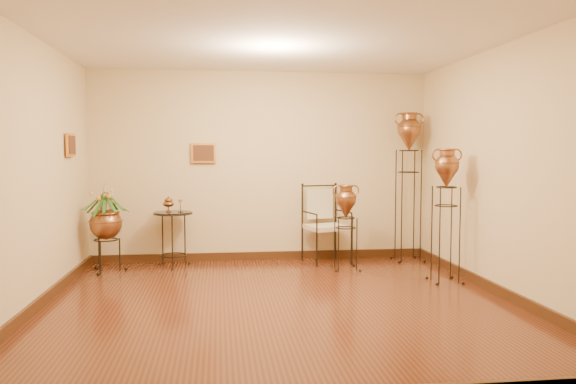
{
  "coord_description": "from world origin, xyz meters",
  "views": [
    {
      "loc": [
        -0.64,
        -5.84,
        1.6
      ],
      "look_at": [
        0.25,
        1.3,
        1.1
      ],
      "focal_mm": 35.0,
      "sensor_mm": 36.0,
      "label": 1
    }
  ],
  "objects": [
    {
      "name": "side_table",
      "position": [
        -1.28,
        2.15,
        0.4
      ],
      "size": [
        0.65,
        0.65,
        0.98
      ],
      "rotation": [
        0.0,
        0.0,
        0.26
      ],
      "color": "black",
      "rests_on": "ground"
    },
    {
      "name": "planter_urn",
      "position": [
        -2.15,
        1.91,
        0.7
      ],
      "size": [
        0.88,
        0.88,
        1.26
      ],
      "rotation": [
        0.0,
        0.0,
        -0.4
      ],
      "color": "black",
      "rests_on": "ground"
    },
    {
      "name": "amphora_tall",
      "position": [
        2.15,
        2.15,
        1.13
      ],
      "size": [
        0.53,
        0.53,
        2.21
      ],
      "rotation": [
        0.0,
        0.0,
        -0.25
      ],
      "color": "black",
      "rests_on": "ground"
    },
    {
      "name": "amphora_short",
      "position": [
        1.09,
        1.65,
        0.59
      ],
      "size": [
        0.41,
        0.41,
        1.19
      ],
      "rotation": [
        0.0,
        0.0,
        0.14
      ],
      "color": "black",
      "rests_on": "ground"
    },
    {
      "name": "amphora_mid",
      "position": [
        2.15,
        0.76,
        0.85
      ],
      "size": [
        0.45,
        0.45,
        1.68
      ],
      "rotation": [
        0.0,
        0.0,
        -0.22
      ],
      "color": "black",
      "rests_on": "ground"
    },
    {
      "name": "armchair",
      "position": [
        0.92,
        2.15,
        0.57
      ],
      "size": [
        0.77,
        0.74,
        1.14
      ],
      "rotation": [
        0.0,
        0.0,
        0.26
      ],
      "color": "black",
      "rests_on": "ground"
    },
    {
      "name": "room_shell",
      "position": [
        -0.01,
        0.01,
        1.73
      ],
      "size": [
        5.02,
        5.02,
        2.81
      ],
      "color": "#D6BD8A",
      "rests_on": "ground"
    },
    {
      "name": "ground",
      "position": [
        0.0,
        0.0,
        0.0
      ],
      "size": [
        5.0,
        5.0,
        0.0
      ],
      "primitive_type": "plane",
      "color": "#552914",
      "rests_on": "ground"
    }
  ]
}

